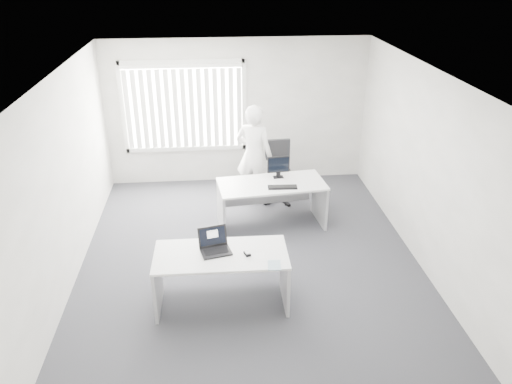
{
  "coord_description": "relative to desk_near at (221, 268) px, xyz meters",
  "views": [
    {
      "loc": [
        -0.49,
        -6.3,
        4.2
      ],
      "look_at": [
        0.1,
        0.15,
        1.06
      ],
      "focal_mm": 35.0,
      "sensor_mm": 36.0,
      "label": 1
    }
  ],
  "objects": [
    {
      "name": "wall_right",
      "position": [
        2.94,
        0.98,
        0.85
      ],
      "size": [
        0.02,
        6.0,
        2.8
      ],
      "primitive_type": "cube",
      "color": "silver",
      "rests_on": "ground"
    },
    {
      "name": "paper_sheet",
      "position": [
        0.4,
        -0.12,
        0.22
      ],
      "size": [
        0.3,
        0.23,
        0.0
      ],
      "primitive_type": "cube",
      "rotation": [
        0.0,
        0.0,
        -0.09
      ],
      "color": "silver",
      "rests_on": "desk_near"
    },
    {
      "name": "monitor",
      "position": [
        1.02,
        2.22,
        0.42
      ],
      "size": [
        0.38,
        0.14,
        0.37
      ],
      "primitive_type": null,
      "rotation": [
        0.0,
        0.0,
        0.09
      ],
      "color": "black",
      "rests_on": "desk_far"
    },
    {
      "name": "desk_near",
      "position": [
        0.0,
        0.0,
        0.0
      ],
      "size": [
        1.7,
        0.81,
        0.77
      ],
      "rotation": [
        0.0,
        0.0,
        -0.01
      ],
      "color": "silver",
      "rests_on": "ground"
    },
    {
      "name": "booklet",
      "position": [
        0.64,
        -0.32,
        0.22
      ],
      "size": [
        0.17,
        0.23,
        0.01
      ],
      "primitive_type": "cube",
      "rotation": [
        0.0,
        0.0,
        -0.08
      ],
      "color": "white",
      "rests_on": "desk_near"
    },
    {
      "name": "wall_front",
      "position": [
        0.44,
        -2.02,
        0.85
      ],
      "size": [
        5.0,
        0.02,
        2.8
      ],
      "primitive_type": "cube",
      "color": "silver",
      "rests_on": "ground"
    },
    {
      "name": "ceiling",
      "position": [
        0.44,
        0.98,
        2.25
      ],
      "size": [
        5.0,
        6.0,
        0.02
      ],
      "primitive_type": "cube",
      "color": "white",
      "rests_on": "wall_back"
    },
    {
      "name": "office_chair",
      "position": [
        1.15,
        3.02,
        -0.21
      ],
      "size": [
        0.67,
        0.67,
        1.11
      ],
      "rotation": [
        0.0,
        0.0,
        0.07
      ],
      "color": "black",
      "rests_on": "ground"
    },
    {
      "name": "desk_far",
      "position": [
        0.89,
        2.0,
        0.01
      ],
      "size": [
        1.81,
        0.99,
        0.79
      ],
      "rotation": [
        0.0,
        0.0,
        0.11
      ],
      "color": "silver",
      "rests_on": "ground"
    },
    {
      "name": "keyboard",
      "position": [
        1.04,
        1.81,
        0.25
      ],
      "size": [
        0.47,
        0.18,
        0.02
      ],
      "primitive_type": "cube",
      "rotation": [
        0.0,
        0.0,
        -0.05
      ],
      "color": "black",
      "rests_on": "desk_far"
    },
    {
      "name": "window",
      "position": [
        -0.56,
        3.94,
        1.0
      ],
      "size": [
        2.32,
        0.06,
        1.76
      ],
      "primitive_type": "cube",
      "color": "silver",
      "rests_on": "wall_back"
    },
    {
      "name": "laptop",
      "position": [
        -0.06,
        0.03,
        0.36
      ],
      "size": [
        0.44,
        0.41,
        0.29
      ],
      "primitive_type": null,
      "rotation": [
        0.0,
        0.0,
        0.23
      ],
      "color": "black",
      "rests_on": "desk_near"
    },
    {
      "name": "wall_left",
      "position": [
        -2.06,
        0.98,
        0.85
      ],
      "size": [
        0.02,
        6.0,
        2.8
      ],
      "primitive_type": "cube",
      "color": "silver",
      "rests_on": "ground"
    },
    {
      "name": "blinds",
      "position": [
        -0.56,
        3.88,
        0.97
      ],
      "size": [
        2.2,
        0.1,
        1.5
      ],
      "primitive_type": null,
      "color": "white",
      "rests_on": "wall_back"
    },
    {
      "name": "person",
      "position": [
        0.68,
        2.95,
        0.36
      ],
      "size": [
        0.79,
        0.67,
        1.84
      ],
      "primitive_type": "imported",
      "rotation": [
        0.0,
        0.0,
        2.74
      ],
      "color": "white",
      "rests_on": "ground"
    },
    {
      "name": "ground",
      "position": [
        0.44,
        0.98,
        -0.55
      ],
      "size": [
        6.0,
        6.0,
        0.0
      ],
      "primitive_type": "plane",
      "color": "#404146",
      "rests_on": "ground"
    },
    {
      "name": "wall_back",
      "position": [
        0.44,
        3.98,
        0.85
      ],
      "size": [
        5.0,
        0.02,
        2.8
      ],
      "primitive_type": "cube",
      "color": "silver",
      "rests_on": "ground"
    },
    {
      "name": "mouse",
      "position": [
        0.33,
        -0.06,
        0.24
      ],
      "size": [
        0.09,
        0.12,
        0.04
      ],
      "primitive_type": null,
      "rotation": [
        0.0,
        0.0,
        0.3
      ],
      "color": "#AFAFB2",
      "rests_on": "paper_sheet"
    }
  ]
}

